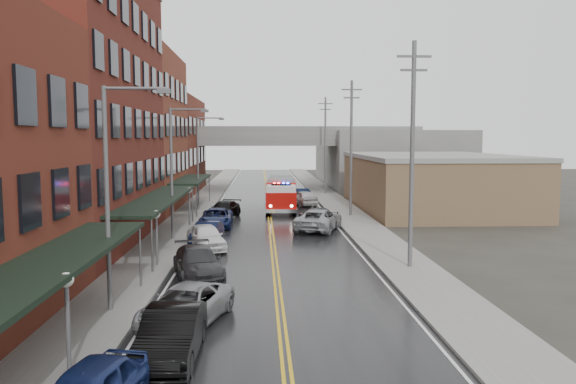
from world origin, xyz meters
name	(u,v)px	position (x,y,z in m)	size (l,w,h in m)	color
road	(271,226)	(0.00, 30.00, 0.01)	(11.00, 160.00, 0.02)	black
sidewalk_left	(178,226)	(-7.30, 30.00, 0.07)	(3.00, 160.00, 0.15)	slate
sidewalk_right	(362,225)	(7.30, 30.00, 0.07)	(3.00, 160.00, 0.15)	slate
curb_left	(199,226)	(-5.65, 30.00, 0.07)	(0.30, 160.00, 0.15)	gray
curb_right	(341,225)	(5.65, 30.00, 0.07)	(0.30, 160.00, 0.15)	gray
brick_building_b	(66,107)	(-13.30, 23.00, 9.00)	(9.00, 20.00, 18.00)	#561D16
brick_building_c	(130,133)	(-13.30, 40.50, 7.50)	(9.00, 15.00, 15.00)	brown
brick_building_far	(162,146)	(-13.30, 58.00, 6.00)	(9.00, 20.00, 12.00)	#5F2818
tan_building	(431,184)	(16.00, 40.00, 2.50)	(14.00, 22.00, 5.00)	brown
right_far_block	(385,158)	(18.00, 70.00, 4.00)	(18.00, 30.00, 8.00)	slate
awning_0	(53,262)	(-7.49, 4.00, 2.99)	(2.60, 16.00, 3.09)	black
awning_1	(159,199)	(-7.49, 23.00, 2.99)	(2.60, 18.00, 3.09)	black
awning_2	(192,179)	(-7.49, 40.50, 2.99)	(2.60, 13.00, 3.09)	black
globe_lamp_0	(67,300)	(-6.40, 2.00, 2.31)	(0.44, 0.44, 3.12)	#59595B
globe_lamp_1	(156,225)	(-6.40, 16.00, 2.31)	(0.44, 0.44, 3.12)	#59595B
globe_lamp_2	(189,198)	(-6.40, 30.00, 2.31)	(0.44, 0.44, 3.12)	#59595B
street_lamp_0	(113,184)	(-6.55, 8.00, 5.19)	(2.64, 0.22, 9.00)	#59595B
street_lamp_1	(175,165)	(-6.55, 24.00, 5.19)	(2.64, 0.22, 9.00)	#59595B
street_lamp_2	(200,157)	(-6.55, 40.00, 5.19)	(2.64, 0.22, 9.00)	#59595B
utility_pole_0	(412,151)	(7.20, 15.00, 6.31)	(1.80, 0.24, 12.00)	#59595B
utility_pole_1	(351,146)	(7.20, 35.00, 6.31)	(1.80, 0.24, 12.00)	#59595B
utility_pole_2	(325,144)	(7.20, 55.00, 6.31)	(1.80, 0.24, 12.00)	#59595B
overpass	(266,146)	(0.00, 62.00, 5.99)	(40.00, 10.00, 7.50)	slate
fire_truck	(281,193)	(1.17, 39.03, 1.72)	(3.76, 8.80, 3.17)	#AD0C08
parked_car_left_1	(171,335)	(-3.60, 3.16, 0.80)	(1.70, 4.87, 1.61)	black
parked_car_left_2	(186,306)	(-3.60, 6.54, 0.71)	(2.37, 5.13, 1.43)	gray
parked_car_left_3	(198,263)	(-3.92, 13.55, 0.77)	(2.16, 5.32, 1.54)	#29292C
parked_car_left_4	(206,237)	(-4.23, 20.81, 0.80)	(1.89, 4.69, 1.60)	white
parked_car_left_5	(207,233)	(-4.35, 22.80, 0.71)	(1.50, 4.31, 1.42)	black
parked_car_left_6	(216,218)	(-4.28, 29.72, 0.73)	(2.43, 5.26, 1.46)	#141E4B
parked_car_left_7	(224,210)	(-4.03, 34.92, 0.72)	(2.02, 4.96, 1.44)	black
parked_car_right_0	(319,220)	(3.60, 27.75, 0.82)	(2.73, 5.92, 1.65)	#999DA1
parked_car_right_1	(318,217)	(3.73, 29.82, 0.75)	(2.11, 5.18, 1.50)	#2A2A2D
parked_car_right_2	(304,198)	(3.71, 43.56, 0.80)	(1.88, 4.67, 1.59)	silver
parked_car_right_3	(300,195)	(3.60, 47.80, 0.73)	(1.54, 4.41, 1.45)	black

